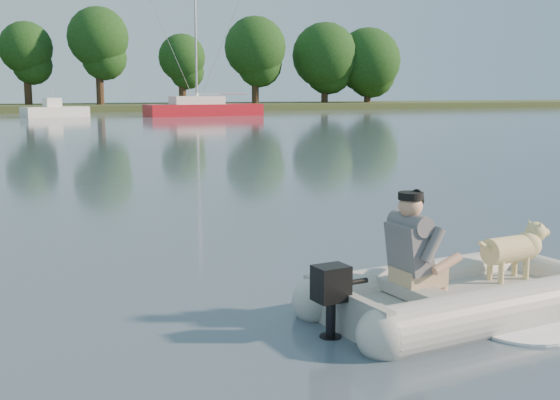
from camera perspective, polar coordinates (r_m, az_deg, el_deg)
name	(u,v)px	position (r m, az deg, el deg)	size (l,w,h in m)	color
water	(367,315)	(6.54, 7.08, -9.27)	(160.00, 160.00, 0.00)	slate
shore_bank	(57,108)	(67.61, -17.66, 7.12)	(160.00, 12.00, 0.70)	#47512D
treeline	(72,51)	(66.85, -16.56, 11.57)	(75.85, 7.35, 9.27)	#332316
dinghy	(467,256)	(6.71, 14.98, -4.40)	(4.21, 2.91, 1.25)	#A8A7A2
man	(411,244)	(6.30, 10.60, -3.52)	(0.65, 0.56, 0.96)	#5E5E62
dog	(509,254)	(7.16, 18.09, -4.21)	(0.83, 0.30, 0.56)	tan
outboard_motor	(331,305)	(5.88, 4.15, -8.49)	(0.37, 0.26, 0.70)	black
motorboat	(55,104)	(53.65, -17.83, 7.42)	(4.75, 1.83, 2.01)	white
sailboat	(203,109)	(53.48, -6.30, 7.38)	(8.96, 3.58, 11.99)	#AC131E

